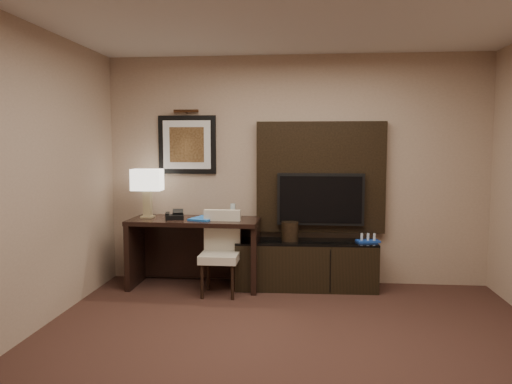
# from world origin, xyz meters

# --- Properties ---
(floor) EXTENTS (4.50, 5.00, 0.01)m
(floor) POSITION_xyz_m (0.00, 0.00, -0.01)
(floor) COLOR #351D17
(floor) RESTS_ON ground
(wall_back) EXTENTS (4.50, 0.01, 2.70)m
(wall_back) POSITION_xyz_m (0.00, 2.50, 1.35)
(wall_back) COLOR tan
(wall_back) RESTS_ON floor
(wall_front) EXTENTS (4.50, 0.01, 2.70)m
(wall_front) POSITION_xyz_m (0.00, -2.50, 1.35)
(wall_front) COLOR tan
(wall_front) RESTS_ON floor
(desk) EXTENTS (1.51, 0.68, 0.80)m
(desk) POSITION_xyz_m (-1.15, 2.15, 0.40)
(desk) COLOR black
(desk) RESTS_ON floor
(credenza) EXTENTS (1.61, 0.49, 0.55)m
(credenza) POSITION_xyz_m (0.14, 2.20, 0.28)
(credenza) COLOR black
(credenza) RESTS_ON floor
(tv_wall_panel) EXTENTS (1.50, 0.12, 1.30)m
(tv_wall_panel) POSITION_xyz_m (0.30, 2.44, 1.27)
(tv_wall_panel) COLOR black
(tv_wall_panel) RESTS_ON wall_back
(tv) EXTENTS (1.00, 0.08, 0.60)m
(tv) POSITION_xyz_m (0.30, 2.34, 1.02)
(tv) COLOR black
(tv) RESTS_ON tv_wall_panel
(artwork) EXTENTS (0.70, 0.04, 0.70)m
(artwork) POSITION_xyz_m (-1.30, 2.48, 1.65)
(artwork) COLOR black
(artwork) RESTS_ON wall_back
(picture_light) EXTENTS (0.04, 0.04, 0.30)m
(picture_light) POSITION_xyz_m (-1.30, 2.44, 2.05)
(picture_light) COLOR #3F2414
(picture_light) RESTS_ON wall_back
(desk_chair) EXTENTS (0.42, 0.48, 0.86)m
(desk_chair) POSITION_xyz_m (-0.81, 1.86, 0.43)
(desk_chair) COLOR beige
(desk_chair) RESTS_ON floor
(table_lamp) EXTENTS (0.42, 0.29, 0.62)m
(table_lamp) POSITION_xyz_m (-1.72, 2.20, 1.11)
(table_lamp) COLOR tan
(table_lamp) RESTS_ON desk
(desk_phone) EXTENTS (0.24, 0.22, 0.10)m
(desk_phone) POSITION_xyz_m (-1.37, 2.12, 0.85)
(desk_phone) COLOR black
(desk_phone) RESTS_ON desk
(blue_folder) EXTENTS (0.34, 0.40, 0.02)m
(blue_folder) POSITION_xyz_m (-1.03, 2.12, 0.81)
(blue_folder) COLOR blue
(blue_folder) RESTS_ON desk
(book) EXTENTS (0.15, 0.08, 0.21)m
(book) POSITION_xyz_m (-0.98, 2.12, 0.90)
(book) COLOR tan
(book) RESTS_ON desk
(water_bottle) EXTENTS (0.07, 0.07, 0.17)m
(water_bottle) POSITION_xyz_m (-0.71, 2.23, 0.88)
(water_bottle) COLOR silver
(water_bottle) RESTS_ON desk
(ice_bucket) EXTENTS (0.22, 0.22, 0.22)m
(ice_bucket) POSITION_xyz_m (-0.05, 2.21, 0.66)
(ice_bucket) COLOR black
(ice_bucket) RESTS_ON credenza
(minibar_tray) EXTENTS (0.28, 0.20, 0.09)m
(minibar_tray) POSITION_xyz_m (0.84, 2.22, 0.60)
(minibar_tray) COLOR #193EA3
(minibar_tray) RESTS_ON credenza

